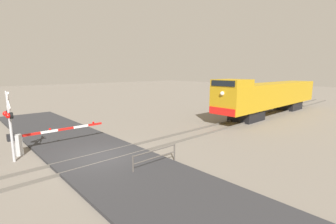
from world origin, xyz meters
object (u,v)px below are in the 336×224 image
at_px(crossing_gate, 32,139).
at_px(guard_railing, 155,156).
at_px(locomotive, 270,96).
at_px(crossing_signal, 9,119).

height_order(crossing_gate, guard_railing, crossing_gate).
xyz_separation_m(locomotive, crossing_signal, (-2.86, -24.39, 0.21)).
height_order(locomotive, crossing_gate, locomotive).
bearing_deg(guard_railing, crossing_signal, -138.14).
height_order(crossing_signal, guard_railing, crossing_signal).
relative_size(crossing_gate, guard_railing, 2.05).
bearing_deg(guard_railing, crossing_gate, -148.99).
bearing_deg(crossing_signal, locomotive, 83.32).
xyz_separation_m(crossing_signal, crossing_gate, (-0.93, 1.15, -1.52)).
bearing_deg(locomotive, crossing_signal, -96.68).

